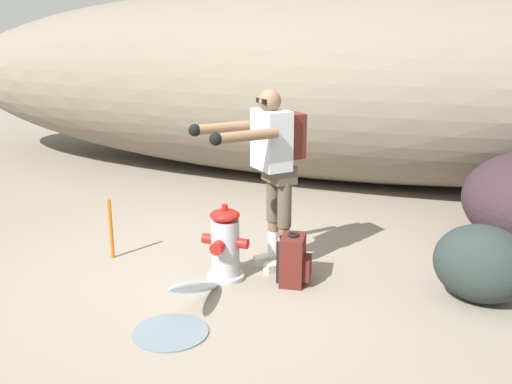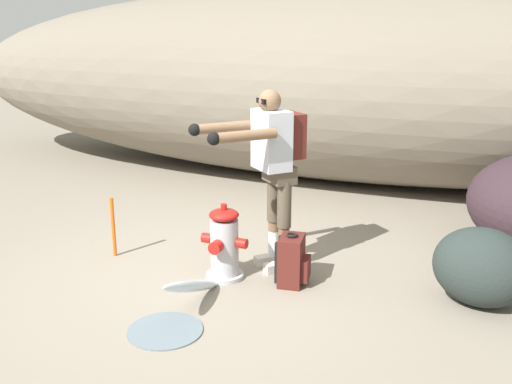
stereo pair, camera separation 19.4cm
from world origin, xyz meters
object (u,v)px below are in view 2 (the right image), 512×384
at_px(fire_hydrant, 224,245).
at_px(utility_worker, 272,158).
at_px(spare_backpack, 292,261).
at_px(boulder_mid, 482,267).
at_px(survey_stake, 113,227).

relative_size(fire_hydrant, utility_worker, 0.42).
relative_size(fire_hydrant, spare_backpack, 1.49).
height_order(fire_hydrant, spare_backpack, fire_hydrant).
relative_size(fire_hydrant, boulder_mid, 0.88).
height_order(boulder_mid, survey_stake, boulder_mid).
xyz_separation_m(spare_backpack, survey_stake, (-1.84, -0.06, 0.08)).
distance_m(spare_backpack, survey_stake, 1.84).
xyz_separation_m(utility_worker, spare_backpack, (0.29, -0.24, -0.85)).
height_order(fire_hydrant, boulder_mid, fire_hydrant).
xyz_separation_m(spare_backpack, boulder_mid, (1.55, 0.22, 0.11)).
bearing_deg(fire_hydrant, survey_stake, 177.48).
distance_m(spare_backpack, boulder_mid, 1.57).
relative_size(spare_backpack, boulder_mid, 0.59).
bearing_deg(fire_hydrant, boulder_mid, 8.86).
height_order(fire_hydrant, utility_worker, utility_worker).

